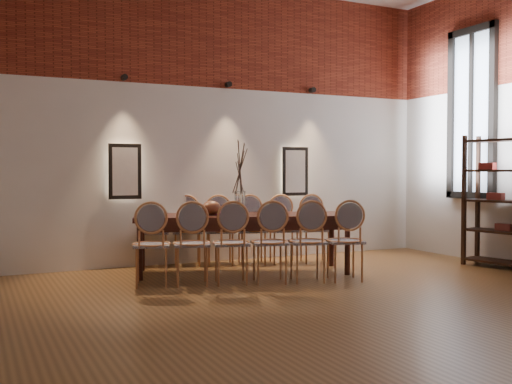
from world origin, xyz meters
name	(u,v)px	position (x,y,z in m)	size (l,w,h in m)	color
floor	(353,314)	(0.00, 0.00, -0.01)	(7.00, 7.00, 0.02)	brown
wall_back	(212,123)	(0.00, 3.55, 2.00)	(7.00, 0.10, 4.00)	silver
brick_band_back	(214,35)	(0.00, 3.48, 3.25)	(7.00, 0.02, 1.50)	maroon
niche_left	(124,171)	(-1.30, 3.45, 1.30)	(0.36, 0.06, 0.66)	#FFEAC6
niche_right	(294,171)	(1.30, 3.45, 1.30)	(0.36, 0.06, 0.66)	#FFEAC6
spot_fixture_left	(124,77)	(-1.30, 3.42, 2.55)	(0.08, 0.08, 0.10)	black
spot_fixture_mid	(228,84)	(0.20, 3.42, 2.55)	(0.08, 0.08, 0.10)	black
spot_fixture_right	(312,90)	(1.60, 3.42, 2.55)	(0.08, 0.08, 0.10)	black
window_glass	(472,113)	(3.46, 2.00, 2.15)	(0.02, 0.78, 2.38)	silver
window_frame	(471,113)	(3.44, 2.00, 2.15)	(0.08, 0.90, 2.50)	black
window_mullion	(471,113)	(3.44, 2.00, 2.15)	(0.06, 0.06, 2.40)	black
dining_table	(243,244)	(-0.02, 2.43, 0.38)	(2.72, 0.88, 0.75)	#37150F
chair_near_a	(152,245)	(-1.32, 2.07, 0.47)	(0.44, 0.44, 0.94)	tan
chair_near_b	(192,244)	(-0.88, 1.94, 0.47)	(0.44, 0.44, 0.94)	tan
chair_near_c	(231,243)	(-0.45, 1.81, 0.47)	(0.44, 0.44, 0.94)	tan
chair_near_d	(270,242)	(-0.02, 1.68, 0.47)	(0.44, 0.44, 0.94)	tan
chair_near_e	(308,242)	(0.42, 1.55, 0.47)	(0.44, 0.44, 0.94)	tan
chair_near_f	(345,241)	(0.85, 1.41, 0.47)	(0.44, 0.44, 0.94)	tan
chair_far_a	(154,232)	(-0.90, 3.45, 0.47)	(0.44, 0.44, 0.94)	tan
chair_far_b	(187,231)	(-0.47, 3.31, 0.47)	(0.44, 0.44, 0.94)	tan
chair_far_c	(220,231)	(-0.03, 3.18, 0.47)	(0.44, 0.44, 0.94)	tan
chair_far_d	(252,230)	(0.40, 3.05, 0.47)	(0.44, 0.44, 0.94)	tan
chair_far_e	(284,230)	(0.84, 2.92, 0.47)	(0.44, 0.44, 0.94)	tan
chair_far_f	(315,229)	(1.27, 2.79, 0.47)	(0.44, 0.44, 0.94)	tan
vase	(240,203)	(-0.06, 2.44, 0.90)	(0.14, 0.14, 0.30)	silver
dried_branches	(240,168)	(-0.06, 2.44, 1.35)	(0.50, 0.50, 0.70)	#443429
bowl	(211,208)	(-0.42, 2.50, 0.84)	(0.24, 0.24, 0.18)	#5F2E1A
book	(223,213)	(-0.26, 2.52, 0.77)	(0.26, 0.18, 0.03)	#901865
shelving_rack	(501,201)	(3.28, 1.28, 0.90)	(0.38, 1.00, 1.80)	black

